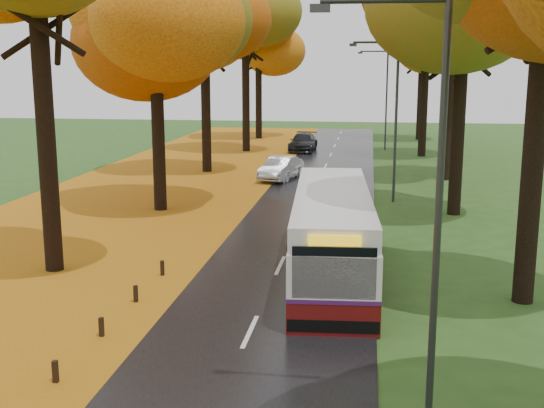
% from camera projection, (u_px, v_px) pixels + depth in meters
% --- Properties ---
extents(road, '(6.50, 90.00, 0.04)m').
position_uv_depth(road, '(301.00, 221.00, 30.24)').
color(road, black).
rests_on(road, ground).
extents(centre_line, '(0.12, 90.00, 0.01)m').
position_uv_depth(centre_line, '(301.00, 220.00, 30.24)').
color(centre_line, silver).
rests_on(centre_line, road).
extents(leaf_verge, '(12.00, 90.00, 0.02)m').
position_uv_depth(leaf_verge, '(107.00, 215.00, 31.49)').
color(leaf_verge, '#84490C').
rests_on(leaf_verge, ground).
extents(leaf_drift, '(0.90, 90.00, 0.01)m').
position_uv_depth(leaf_drift, '(233.00, 218.00, 30.66)').
color(leaf_drift, '#C57D14').
rests_on(leaf_drift, road).
extents(trees_left, '(9.20, 74.00, 13.88)m').
position_uv_depth(trees_left, '(152.00, 5.00, 31.34)').
color(trees_left, black).
rests_on(trees_left, ground).
extents(streetlamp_near, '(2.45, 0.18, 8.00)m').
position_uv_depth(streetlamp_near, '(426.00, 183.00, 12.27)').
color(streetlamp_near, '#333538').
rests_on(streetlamp_near, ground).
extents(streetlamp_mid, '(2.45, 0.18, 8.00)m').
position_uv_depth(streetlamp_mid, '(391.00, 108.00, 33.60)').
color(streetlamp_mid, '#333538').
rests_on(streetlamp_mid, ground).
extents(streetlamp_far, '(2.45, 0.18, 8.00)m').
position_uv_depth(streetlamp_far, '(384.00, 92.00, 54.94)').
color(streetlamp_far, '#333538').
rests_on(streetlamp_far, ground).
extents(bus, '(3.10, 10.69, 2.78)m').
position_uv_depth(bus, '(332.00, 232.00, 22.12)').
color(bus, '#560D0D').
rests_on(bus, road).
extents(car_white, '(2.55, 4.32, 1.38)m').
position_uv_depth(car_white, '(283.00, 167.00, 41.41)').
color(car_white, silver).
rests_on(car_white, road).
extents(car_silver, '(2.31, 4.37, 1.37)m').
position_uv_depth(car_silver, '(280.00, 168.00, 40.95)').
color(car_silver, '#919398').
rests_on(car_silver, road).
extents(car_dark, '(2.12, 4.88, 1.40)m').
position_uv_depth(car_dark, '(303.00, 142.00, 54.69)').
color(car_dark, black).
rests_on(car_dark, road).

